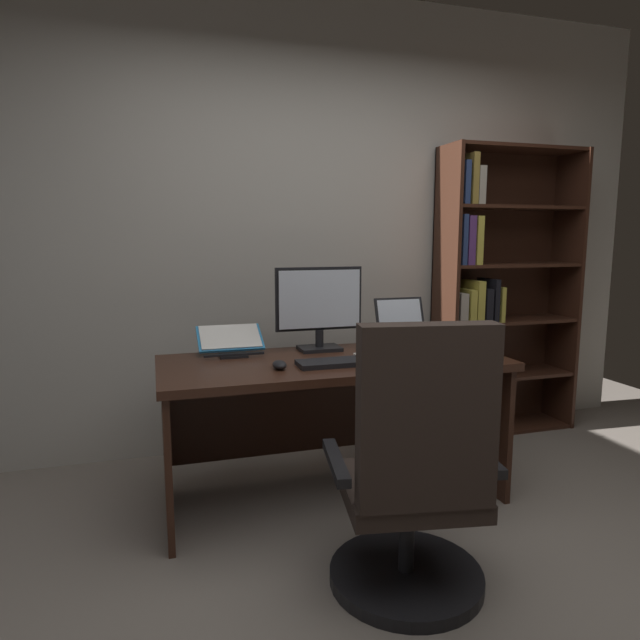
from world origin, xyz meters
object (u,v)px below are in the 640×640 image
keyboard (341,362)px  open_binder (442,358)px  computer_mouse (280,365)px  office_chair (415,484)px  monitor (319,309)px  laptop (408,335)px  reading_stand_with_book (231,340)px  notepad (375,357)px  bookshelf (492,297)px  desk (329,393)px  pen (378,355)px

keyboard → open_binder: same height
computer_mouse → open_binder: 0.81m
office_chair → computer_mouse: (-0.34, 0.71, 0.31)m
office_chair → monitor: bearing=102.0°
monitor → keyboard: (0.00, -0.36, -0.21)m
laptop → reading_stand_with_book: 1.00m
laptop → open_binder: bearing=-92.9°
monitor → notepad: bearing=-52.8°
bookshelf → computer_mouse: bookshelf is taller
computer_mouse → open_binder: computer_mouse is taller
monitor → reading_stand_with_book: bearing=173.1°
desk → computer_mouse: computer_mouse is taller
desk → laptop: laptop is taller
laptop → notepad: size_ratio=1.61×
laptop → pen: size_ratio=2.42×
bookshelf → open_binder: 1.21m
computer_mouse → notepad: size_ratio=0.50×
keyboard → computer_mouse: computer_mouse is taller
desk → notepad: size_ratio=8.15×
pen → open_binder: bearing=-25.5°
desk → pen: size_ratio=12.23×
monitor → notepad: (0.21, -0.27, -0.22)m
laptop → keyboard: bearing=-145.2°
desk → keyboard: keyboard is taller
bookshelf → pen: bearing=-147.8°
bookshelf → laptop: 0.94m
monitor → laptop: size_ratio=1.40×
office_chair → notepad: bearing=88.0°
bookshelf → computer_mouse: (-1.66, -0.79, -0.18)m
desk → monitor: 0.45m
computer_mouse → laptop: bearing=24.0°
notepad → laptop: bearing=41.4°
open_binder → notepad: (-0.30, 0.13, -0.01)m
monitor → notepad: size_ratio=2.26×
open_binder → office_chair: bearing=-116.8°
desk → notepad: 0.31m
desk → monitor: bearing=92.2°
desk → open_binder: size_ratio=3.87×
open_binder → pen: 0.31m
computer_mouse → reading_stand_with_book: size_ratio=0.31×
office_chair → reading_stand_with_book: (-0.51, 1.13, 0.36)m
reading_stand_with_book → pen: size_ratio=2.41×
office_chair → computer_mouse: 0.85m
bookshelf → office_chair: (-1.31, -1.51, -0.49)m
office_chair → notepad: 0.87m
monitor → notepad: monitor is taller
laptop → keyboard: 0.65m
desk → reading_stand_with_book: bearing=156.0°
bookshelf → monitor: bookshelf is taller
keyboard → notepad: 0.23m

